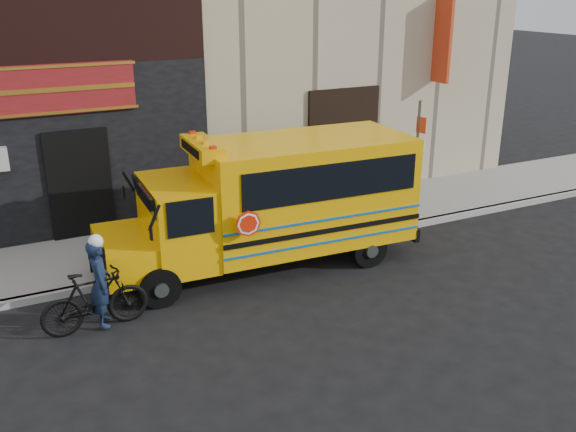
% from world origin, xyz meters
% --- Properties ---
extents(ground, '(120.00, 120.00, 0.00)m').
position_xyz_m(ground, '(0.00, 0.00, 0.00)').
color(ground, black).
rests_on(ground, ground).
extents(curb, '(40.00, 0.20, 0.15)m').
position_xyz_m(curb, '(0.00, 2.60, 0.07)').
color(curb, gray).
rests_on(curb, ground).
extents(sidewalk, '(40.00, 3.00, 0.15)m').
position_xyz_m(sidewalk, '(0.00, 4.10, 0.07)').
color(sidewalk, gray).
rests_on(sidewalk, ground).
extents(school_bus, '(6.99, 2.51, 2.92)m').
position_xyz_m(school_bus, '(0.36, 2.17, 1.51)').
color(school_bus, black).
rests_on(school_bus, ground).
extents(sign_pole, '(0.11, 0.27, 3.16)m').
position_xyz_m(sign_pole, '(4.62, 2.92, 1.74)').
color(sign_pole, '#48504A').
rests_on(sign_pole, ground).
extents(bicycle, '(1.92, 0.61, 1.14)m').
position_xyz_m(bicycle, '(-3.77, 1.00, 0.57)').
color(bicycle, black).
rests_on(bicycle, ground).
extents(cyclist, '(0.46, 0.64, 1.62)m').
position_xyz_m(cyclist, '(-3.64, 1.05, 0.81)').
color(cyclist, '#111C34').
rests_on(cyclist, ground).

